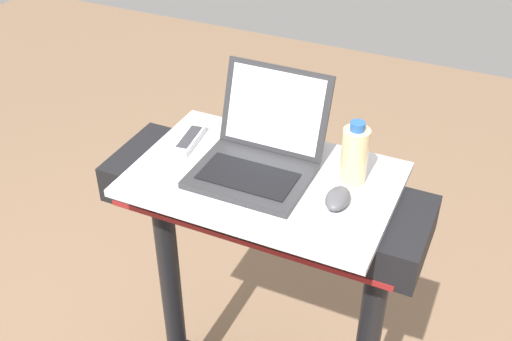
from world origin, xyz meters
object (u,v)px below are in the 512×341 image
computer_mouse (338,198)px  water_bottle (355,154)px  laptop (259,153)px  tv_remote (189,140)px

computer_mouse → water_bottle: 0.13m
laptop → water_bottle: laptop is taller
tv_remote → laptop: bearing=-8.3°
computer_mouse → water_bottle: bearing=86.3°
laptop → water_bottle: (0.25, 0.06, 0.03)m
computer_mouse → tv_remote: size_ratio=0.61×
laptop → water_bottle: size_ratio=1.80×
laptop → water_bottle: 0.25m
laptop → water_bottle: bearing=12.3°
water_bottle → computer_mouse: bearing=-91.0°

